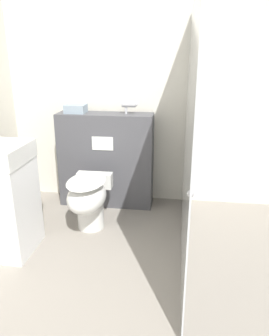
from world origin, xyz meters
The scene contains 6 objects.
wall_back centered at (0.00, 2.14, 1.25)m, with size 8.00×0.06×2.50m.
partition_panel centered at (-0.44, 1.92, 0.51)m, with size 1.01×0.29×1.01m.
shower_glass centered at (0.40, 1.10, 0.98)m, with size 0.04×2.03×1.96m.
toilet centered at (-0.48, 1.31, 0.32)m, with size 0.35×0.61×0.52m.
hair_drier centered at (-0.18, 1.92, 1.11)m, with size 0.17×0.06×0.13m.
folded_towel centered at (-0.75, 1.91, 1.06)m, with size 0.21×0.18×0.09m.
Camera 1 is at (0.33, -1.39, 1.59)m, focal length 35.00 mm.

